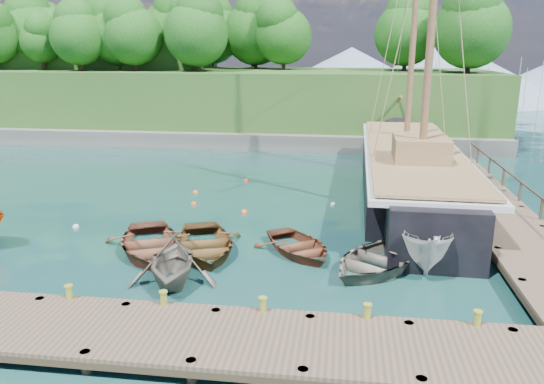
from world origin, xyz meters
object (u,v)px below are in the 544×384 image
at_px(rowboat_1, 174,282).
at_px(schooner, 411,175).
at_px(rowboat_0, 150,253).
at_px(cabin_boat_white, 423,261).
at_px(rowboat_2, 205,252).
at_px(rowboat_3, 376,269).
at_px(rowboat_4, 299,253).

relative_size(rowboat_1, schooner, 0.13).
distance_m(rowboat_0, rowboat_1, 3.16).
relative_size(cabin_boat_white, schooner, 0.19).
bearing_deg(rowboat_2, rowboat_0, 168.48).
bearing_deg(rowboat_2, rowboat_3, -25.83).
xyz_separation_m(rowboat_1, schooner, (9.59, 12.82, 1.16)).
height_order(rowboat_0, rowboat_1, rowboat_1).
bearing_deg(rowboat_3, schooner, 112.57).
height_order(rowboat_4, cabin_boat_white, cabin_boat_white).
relative_size(rowboat_2, schooner, 0.17).
bearing_deg(schooner, rowboat_0, -136.82).
relative_size(rowboat_0, schooner, 0.18).
distance_m(rowboat_0, rowboat_3, 9.01).
height_order(rowboat_0, cabin_boat_white, cabin_boat_white).
xyz_separation_m(rowboat_2, cabin_boat_white, (8.65, 0.31, 0.00)).
bearing_deg(schooner, rowboat_4, -118.59).
bearing_deg(rowboat_0, cabin_boat_white, -20.05).
bearing_deg(rowboat_1, rowboat_3, 5.57).
distance_m(rowboat_2, cabin_boat_white, 8.65).
bearing_deg(rowboat_4, rowboat_0, 154.44).
bearing_deg(cabin_boat_white, rowboat_0, -173.30).
height_order(rowboat_3, cabin_boat_white, cabin_boat_white).
relative_size(rowboat_3, cabin_boat_white, 0.92).
xyz_separation_m(rowboat_3, rowboat_4, (-3.03, 1.19, 0.00)).
distance_m(cabin_boat_white, schooner, 9.69).
xyz_separation_m(rowboat_3, cabin_boat_white, (1.84, 1.05, 0.00)).
bearing_deg(rowboat_3, rowboat_0, -147.36).
bearing_deg(cabin_boat_white, rowboat_4, -178.29).
bearing_deg(cabin_boat_white, rowboat_2, -174.53).
distance_m(rowboat_0, rowboat_2, 2.22).
relative_size(rowboat_4, cabin_boat_white, 0.75).
bearing_deg(rowboat_2, schooner, 27.45).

